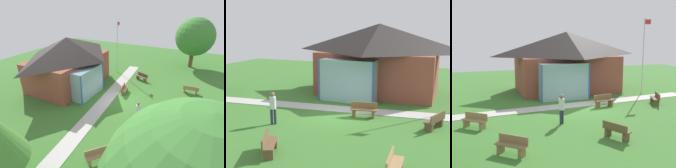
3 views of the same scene
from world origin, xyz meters
The scene contains 12 objects.
ground_plane centered at (0.00, 0.00, 0.00)m, with size 44.00×44.00×0.00m, color #3D752D.
pavilion centered at (0.72, 6.45, 2.74)m, with size 9.46×7.14×5.25m.
footpath centered at (0.00, 1.29, 0.01)m, with size 18.90×1.30×0.03m, color #BCB7B2.
flagpole centered at (6.74, 3.64, 3.51)m, with size 0.64×0.08×6.42m.
bench_rear_near_path centered at (1.57, 0.31, 0.40)m, with size 1.55×0.70×0.84m.
bench_front_center centered at (-0.60, -5.80, 0.40)m, with size 1.05×1.54×0.84m.
bench_mid_left centered at (-7.34, -1.90, 0.40)m, with size 1.43×1.30×0.84m.
bench_front_left centered at (-5.87, -6.16, 0.40)m, with size 1.42×1.32×0.84m.
bench_front_right centered at (4.52, -5.78, 0.40)m, with size 0.52×1.52×0.84m.
bench_mid_right centered at (5.48, -0.22, 0.40)m, with size 0.98×1.55×0.84m.
visitor_strolling_lawn centered at (-2.50, -2.66, 1.02)m, with size 0.34×0.34×1.74m.
tree_far_east centered at (13.10, -4.68, 4.17)m, with size 5.02×5.02×6.69m.
Camera 1 is at (-14.49, -6.59, 9.08)m, focal length 30.48 mm.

